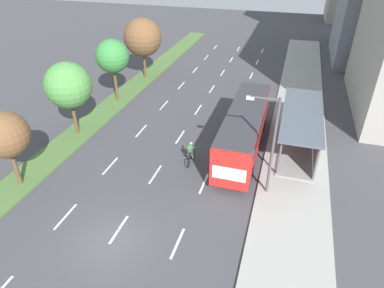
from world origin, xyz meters
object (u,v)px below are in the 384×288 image
Objects in this scene: median_tree_third at (112,56)px; cyclist at (191,154)px; streetlight at (271,141)px; bus at (244,126)px; median_tree_second at (68,86)px; median_tree_nearest at (5,135)px; bus_shelter at (304,127)px; median_tree_fourth at (143,37)px.

cyclist is at bearing -39.00° from median_tree_third.
median_tree_third is 0.93× the size of streetlight.
bus is 4.57m from cyclist.
median_tree_second is (-10.31, 1.30, 3.51)m from cyclist.
median_tree_third is (-0.15, 13.99, 0.75)m from median_tree_nearest.
streetlight is (15.79, -3.13, -0.41)m from median_tree_second.
bus_shelter is at bearing 30.54° from cyclist.
median_tree_nearest is 0.86× the size of median_tree_second.
bus is 13.89m from median_tree_second.
streetlight reaches higher than median_tree_third.
median_tree_nearest is (-10.09, -5.70, 3.00)m from cyclist.
cyclist is at bearing -7.17° from median_tree_second.
bus is at bearing 41.06° from cyclist.
bus_shelter is 1.57× the size of median_tree_third.
streetlight reaches higher than median_tree_second.
bus_shelter is at bearing 29.93° from median_tree_nearest.
bus_shelter is 8.88m from cyclist.
bus_shelter is 1.82× the size of median_tree_nearest.
streetlight is (5.48, -1.83, 3.10)m from cyclist.
cyclist is at bearing -138.94° from bus.
median_tree_fourth is at bearing 89.86° from median_tree_second.
cyclist is (-7.59, -4.48, -1.08)m from bus_shelter.
streetlight reaches higher than median_tree_nearest.
bus_shelter is at bearing 71.52° from streetlight.
bus is 16.01m from median_tree_nearest.
median_tree_second is at bearing -90.54° from median_tree_third.
bus is at bearing 114.69° from streetlight.
bus_shelter is 1.45× the size of streetlight.
streetlight reaches higher than bus.
median_tree_second reaches higher than bus.
bus is at bearing -42.40° from median_tree_fourth.
median_tree_third reaches higher than bus_shelter.
median_tree_second is at bearing -90.14° from median_tree_fourth.
streetlight reaches higher than bus_shelter.
median_tree_fourth reaches higher than streetlight.
bus reaches higher than cyclist.
bus_shelter is 5.18× the size of cyclist.
bus_shelter is at bearing 20.42° from bus.
median_tree_fourth reaches higher than bus.
median_tree_nearest is at bearing -88.22° from median_tree_second.
cyclist is at bearing -56.10° from median_tree_fourth.
median_tree_fourth is (-13.58, 12.40, 2.56)m from bus.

